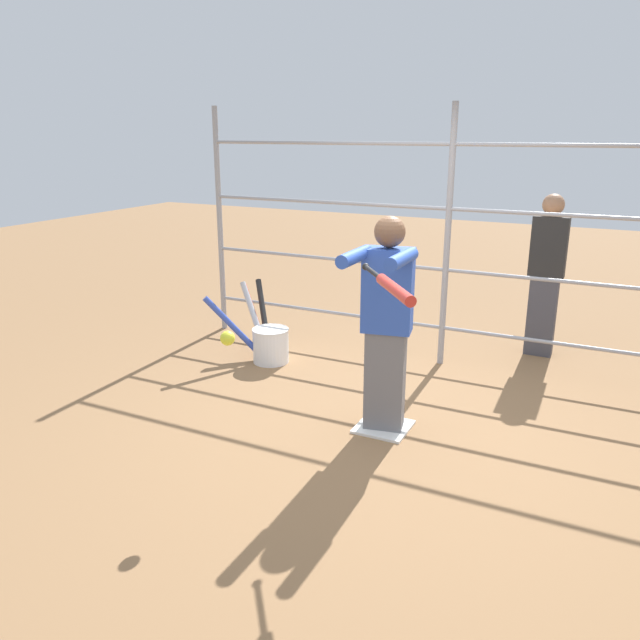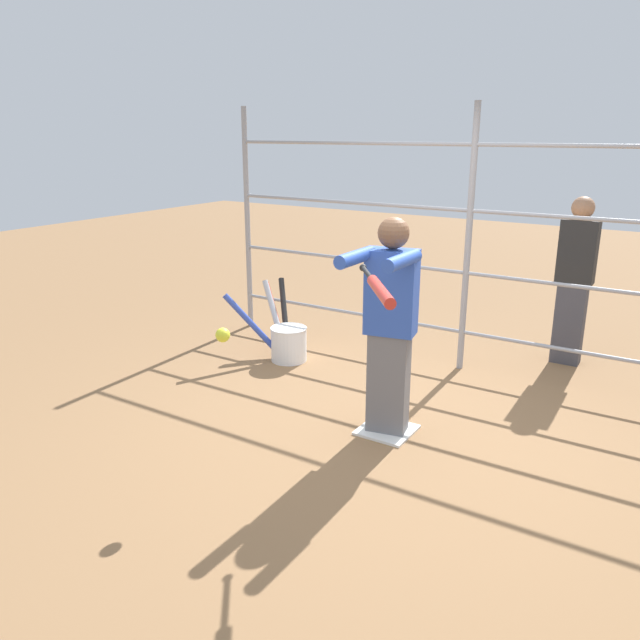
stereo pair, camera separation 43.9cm
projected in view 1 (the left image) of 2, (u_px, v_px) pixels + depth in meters
ground_plane at (383, 428)px, 4.90m from camera, size 24.00×24.00×0.00m
home_plate at (383, 427)px, 4.89m from camera, size 0.40×0.40×0.02m
fence_backstop at (447, 240)px, 5.90m from camera, size 5.28×0.06×2.49m
batter at (386, 319)px, 4.62m from camera, size 0.42×0.61×1.66m
baseball_bat_swinging at (391, 286)px, 3.60m from camera, size 0.60×0.76×0.07m
softball_in_flight at (228, 338)px, 3.99m from camera, size 0.10×0.10×0.10m
bat_bucket at (267, 340)px, 6.28m from camera, size 0.76×0.85×0.73m
bystander_behind_fence at (546, 273)px, 6.28m from camera, size 0.34×0.21×1.65m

